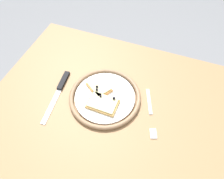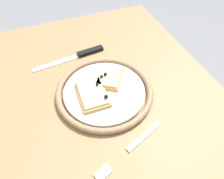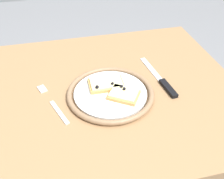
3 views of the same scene
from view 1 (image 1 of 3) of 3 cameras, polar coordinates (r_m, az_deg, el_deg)
The scene contains 7 objects.
ground_plane at distance 1.44m, azimuth -0.53°, elevation -20.11°, with size 6.00×6.00×0.00m, color slate.
dining_table at distance 0.84m, azimuth -0.85°, elevation -8.92°, with size 0.90×0.72×0.74m.
plate at distance 0.76m, azimuth -1.98°, elevation -2.08°, with size 0.27×0.27×0.02m.
pizza_slice_near at distance 0.74m, azimuth -2.48°, elevation -3.61°, with size 0.11×0.08×0.03m.
pizza_slice_far at distance 0.78m, azimuth -3.64°, elevation 0.78°, with size 0.11×0.11×0.03m.
knife at distance 0.82m, azimuth -14.30°, elevation 0.64°, with size 0.05×0.24×0.01m.
fork at distance 0.75m, azimuth 10.78°, elevation -6.41°, with size 0.09×0.19×0.00m.
Camera 1 is at (-0.14, 0.35, 1.39)m, focal length 32.55 mm.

